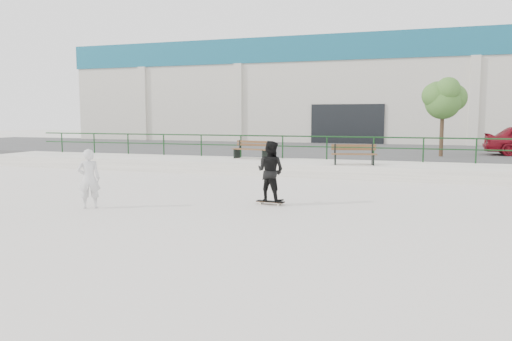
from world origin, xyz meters
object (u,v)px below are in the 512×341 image
(skateboard, at_px, (270,202))
(standing_skater, at_px, (270,171))
(tree, at_px, (444,98))
(bench_left, at_px, (252,150))
(bench_right, at_px, (354,154))
(seated_skater, at_px, (89,179))

(skateboard, relative_size, standing_skater, 0.48)
(tree, height_order, standing_skater, tree)
(standing_skater, bearing_deg, bench_left, -54.07)
(bench_left, height_order, bench_right, bench_left)
(tree, height_order, seated_skater, tree)
(seated_skater, bearing_deg, bench_left, -129.86)
(bench_left, xyz_separation_m, skateboard, (3.33, -8.17, -0.83))
(tree, xyz_separation_m, seated_skater, (-9.09, -14.17, -2.47))
(bench_right, xyz_separation_m, skateboard, (-1.36, -6.82, -0.82))
(skateboard, height_order, standing_skater, standing_skater)
(tree, xyz_separation_m, skateboard, (-4.76, -12.17, -3.17))
(tree, bearing_deg, bench_right, -122.48)
(standing_skater, xyz_separation_m, seated_skater, (-4.33, -2.00, -0.14))
(tree, distance_m, standing_skater, 13.27)
(skateboard, bearing_deg, bench_left, 116.89)
(skateboard, xyz_separation_m, standing_skater, (0.00, 0.00, 0.84))
(skateboard, bearing_deg, bench_right, 83.42)
(standing_skater, bearing_deg, bench_right, -87.54)
(bench_left, distance_m, tree, 9.33)
(seated_skater, bearing_deg, skateboard, 170.56)
(bench_right, relative_size, seated_skater, 1.17)
(bench_left, relative_size, skateboard, 2.30)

